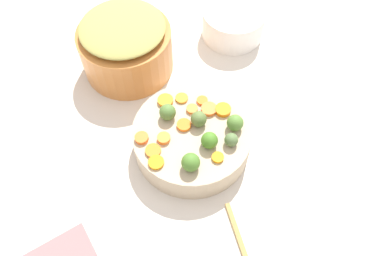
{
  "coord_description": "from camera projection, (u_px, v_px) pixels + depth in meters",
  "views": [
    {
      "loc": [
        0.19,
        0.44,
        0.87
      ],
      "look_at": [
        -0.01,
        0.01,
        0.11
      ],
      "focal_mm": 35.97,
      "sensor_mm": 36.0,
      "label": 1
    }
  ],
  "objects": [
    {
      "name": "brussels_sprout_4",
      "position": [
        231.0,
        140.0,
        0.88
      ],
      "size": [
        0.03,
        0.03,
        0.03
      ],
      "primitive_type": "sphere",
      "color": "#53713E",
      "rests_on": "serving_bowl_carrots"
    },
    {
      "name": "casserole_dish",
      "position": [
        233.0,
        23.0,
        1.16
      ],
      "size": [
        0.19,
        0.19,
        0.09
      ],
      "primitive_type": "cylinder",
      "color": "white",
      "rests_on": "tabletop"
    },
    {
      "name": "brussels_sprout_2",
      "position": [
        235.0,
        123.0,
        0.9
      ],
      "size": [
        0.04,
        0.04,
        0.04
      ],
      "primitive_type": "sphere",
      "color": "#548134",
      "rests_on": "serving_bowl_carrots"
    },
    {
      "name": "brussels_sprout_3",
      "position": [
        199.0,
        119.0,
        0.91
      ],
      "size": [
        0.04,
        0.04,
        0.04
      ],
      "primitive_type": "sphere",
      "color": "#587138",
      "rests_on": "serving_bowl_carrots"
    },
    {
      "name": "carrot_slice_6",
      "position": [
        163.0,
        138.0,
        0.9
      ],
      "size": [
        0.04,
        0.04,
        0.01
      ],
      "primitive_type": "cylinder",
      "rotation": [
        0.0,
        0.0,
        6.03
      ],
      "color": "orange",
      "rests_on": "serving_bowl_carrots"
    },
    {
      "name": "carrot_slice_0",
      "position": [
        209.0,
        109.0,
        0.94
      ],
      "size": [
        0.05,
        0.05,
        0.01
      ],
      "primitive_type": "cylinder",
      "rotation": [
        0.0,
        0.0,
        3.74
      ],
      "color": "orange",
      "rests_on": "serving_bowl_carrots"
    },
    {
      "name": "metal_pot",
      "position": [
        127.0,
        50.0,
        1.07
      ],
      "size": [
        0.25,
        0.25,
        0.13
      ],
      "primitive_type": "cylinder",
      "color": "#CB7D3C",
      "rests_on": "tabletop"
    },
    {
      "name": "carrot_slice_8",
      "position": [
        182.0,
        98.0,
        0.96
      ],
      "size": [
        0.04,
        0.04,
        0.01
      ],
      "primitive_type": "cylinder",
      "rotation": [
        0.0,
        0.0,
        1.14
      ],
      "color": "orange",
      "rests_on": "serving_bowl_carrots"
    },
    {
      "name": "carrot_slice_3",
      "position": [
        165.0,
        101.0,
        0.95
      ],
      "size": [
        0.05,
        0.05,
        0.01
      ],
      "primitive_type": "cylinder",
      "rotation": [
        0.0,
        0.0,
        6.1
      ],
      "color": "orange",
      "rests_on": "serving_bowl_carrots"
    },
    {
      "name": "carrot_slice_11",
      "position": [
        192.0,
        109.0,
        0.94
      ],
      "size": [
        0.03,
        0.03,
        0.01
      ],
      "primitive_type": "cylinder",
      "rotation": [
        0.0,
        0.0,
        2.93
      ],
      "color": "orange",
      "rests_on": "serving_bowl_carrots"
    },
    {
      "name": "carrot_slice_5",
      "position": [
        153.0,
        151.0,
        0.88
      ],
      "size": [
        0.04,
        0.04,
        0.01
      ],
      "primitive_type": "cylinder",
      "rotation": [
        0.0,
        0.0,
        4.93
      ],
      "color": "orange",
      "rests_on": "serving_bowl_carrots"
    },
    {
      "name": "carrot_slice_2",
      "position": [
        218.0,
        157.0,
        0.87
      ],
      "size": [
        0.03,
        0.03,
        0.01
      ],
      "primitive_type": "cylinder",
      "rotation": [
        0.0,
        0.0,
        2.91
      ],
      "color": "orange",
      "rests_on": "serving_bowl_carrots"
    },
    {
      "name": "brussels_sprout_1",
      "position": [
        191.0,
        162.0,
        0.84
      ],
      "size": [
        0.04,
        0.04,
        0.04
      ],
      "primitive_type": "sphere",
      "color": "#4B7C2C",
      "rests_on": "serving_bowl_carrots"
    },
    {
      "name": "stuffing_mound",
      "position": [
        122.0,
        28.0,
        1.0
      ],
      "size": [
        0.23,
        0.23,
        0.03
      ],
      "primitive_type": "ellipsoid",
      "color": "tan",
      "rests_on": "metal_pot"
    },
    {
      "name": "carrot_slice_10",
      "position": [
        142.0,
        138.0,
        0.9
      ],
      "size": [
        0.04,
        0.04,
        0.01
      ],
      "primitive_type": "cylinder",
      "rotation": [
        0.0,
        0.0,
        5.75
      ],
      "color": "orange",
      "rests_on": "serving_bowl_carrots"
    },
    {
      "name": "brussels_sprout_5",
      "position": [
        168.0,
        112.0,
        0.92
      ],
      "size": [
        0.04,
        0.04,
        0.04
      ],
      "primitive_type": "sphere",
      "color": "#527936",
      "rests_on": "serving_bowl_carrots"
    },
    {
      "name": "brussels_sprout_0",
      "position": [
        209.0,
        140.0,
        0.88
      ],
      "size": [
        0.04,
        0.04,
        0.04
      ],
      "primitive_type": "sphere",
      "color": "#467D25",
      "rests_on": "serving_bowl_carrots"
    },
    {
      "name": "carrot_slice_4",
      "position": [
        182.0,
        126.0,
        0.92
      ],
      "size": [
        0.04,
        0.04,
        0.01
      ],
      "primitive_type": "cylinder",
      "rotation": [
        0.0,
        0.0,
        1.89
      ],
      "color": "orange",
      "rests_on": "serving_bowl_carrots"
    },
    {
      "name": "carrot_slice_9",
      "position": [
        223.0,
        110.0,
        0.94
      ],
      "size": [
        0.05,
        0.05,
        0.01
      ],
      "primitive_type": "cylinder",
      "rotation": [
        0.0,
        0.0,
        3.91
      ],
      "color": "orange",
      "rests_on": "serving_bowl_carrots"
    },
    {
      "name": "tabletop",
      "position": [
        187.0,
        148.0,
        0.99
      ],
      "size": [
        2.4,
        2.4,
        0.02
      ],
      "primitive_type": "cube",
      "color": "silver",
      "rests_on": "ground"
    },
    {
      "name": "serving_bowl_carrots",
      "position": [
        192.0,
        139.0,
        0.95
      ],
      "size": [
        0.29,
        0.29,
        0.08
      ],
      "primitive_type": "cylinder",
      "color": "#BCAA8C",
      "rests_on": "tabletop"
    },
    {
      "name": "carrot_slice_7",
      "position": [
        202.0,
        101.0,
        0.96
      ],
      "size": [
        0.03,
        0.03,
        0.01
      ],
      "primitive_type": "cylinder",
      "rotation": [
        0.0,
        0.0,
        3.18
      ],
      "color": "orange",
      "rests_on": "serving_bowl_carrots"
    },
    {
      "name": "carrot_slice_1",
      "position": [
        156.0,
        162.0,
        0.86
      ],
      "size": [
        0.05,
        0.05,
        0.01
      ],
      "primitive_type": "cylinder",
      "rotation": [
        0.0,
        0.0,
        3.58
      ],
      "color": "orange",
      "rests_on": "serving_bowl_carrots"
    }
  ]
}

